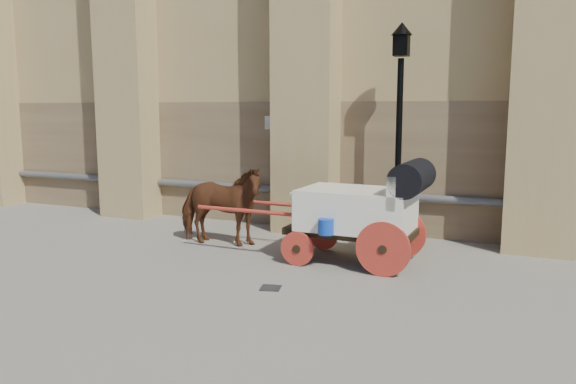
% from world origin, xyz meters
% --- Properties ---
extents(ground, '(90.00, 90.00, 0.00)m').
position_xyz_m(ground, '(0.00, 0.00, 0.00)').
color(ground, slate).
rests_on(ground, ground).
extents(horse, '(2.07, 1.10, 1.68)m').
position_xyz_m(horse, '(-2.15, 1.63, 0.84)').
color(horse, brown).
rests_on(horse, ground).
extents(carriage, '(4.46, 1.59, 1.94)m').
position_xyz_m(carriage, '(0.99, 1.44, 1.05)').
color(carriage, black).
rests_on(carriage, ground).
extents(street_lamp, '(0.43, 0.43, 4.57)m').
position_xyz_m(street_lamp, '(1.20, 3.26, 2.44)').
color(street_lamp, black).
rests_on(street_lamp, ground).
extents(drain_grate_near, '(0.39, 0.39, 0.01)m').
position_xyz_m(drain_grate_near, '(0.02, -0.57, 0.01)').
color(drain_grate_near, black).
rests_on(drain_grate_near, ground).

